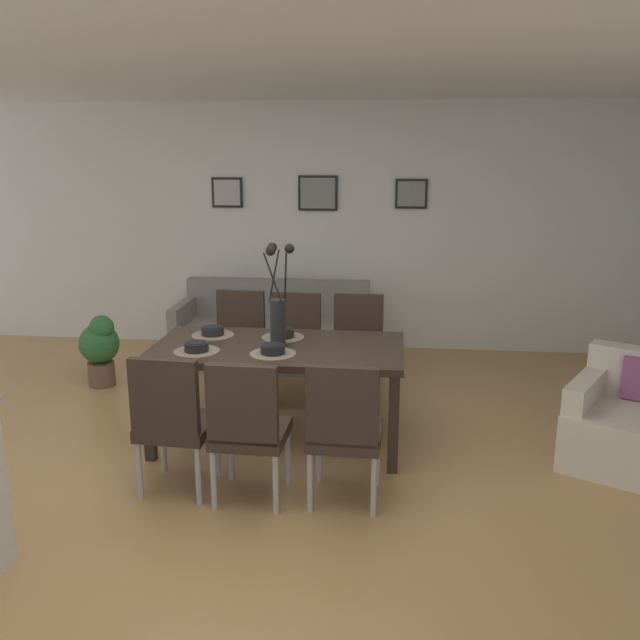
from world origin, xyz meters
TOP-DOWN VIEW (x-y plane):
  - ground_plane at (0.00, 0.00)m, footprint 9.00×9.00m
  - back_wall_panel at (0.00, 3.25)m, footprint 9.00×0.10m
  - ceiling_panel at (0.00, 0.40)m, footprint 9.00×7.20m
  - dining_table at (0.14, 0.64)m, footprint 1.80×0.95m
  - dining_chair_near_left at (-0.38, -0.21)m, footprint 0.47×0.47m
  - dining_chair_near_right at (-0.37, 1.55)m, footprint 0.45×0.45m
  - dining_chair_far_left at (0.11, -0.27)m, footprint 0.45×0.45m
  - dining_chair_far_right at (0.13, 1.51)m, footprint 0.45×0.45m
  - dining_chair_mid_left at (0.68, -0.23)m, footprint 0.45×0.45m
  - dining_chair_mid_right at (0.67, 1.51)m, footprint 0.44×0.44m
  - centerpiece_vase at (0.14, 0.64)m, footprint 0.21×0.23m
  - placemat_near_left at (-0.40, 0.43)m, footprint 0.32×0.32m
  - bowl_near_left at (-0.40, 0.43)m, footprint 0.17×0.17m
  - placemat_near_right at (-0.40, 0.86)m, footprint 0.32×0.32m
  - bowl_near_right at (-0.40, 0.86)m, footprint 0.17×0.17m
  - placemat_far_left at (0.14, 0.43)m, footprint 0.32×0.32m
  - bowl_far_left at (0.14, 0.43)m, footprint 0.17×0.17m
  - placemat_far_right at (0.14, 0.86)m, footprint 0.32×0.32m
  - bowl_far_right at (0.14, 0.86)m, footprint 0.17×0.17m
  - sofa at (-0.24, 2.54)m, footprint 1.91×0.84m
  - armchair at (2.63, 0.54)m, footprint 1.09×1.09m
  - framed_picture_left at (-0.83, 3.18)m, footprint 0.33×0.03m
  - framed_picture_center at (0.14, 3.18)m, footprint 0.41×0.03m
  - framed_picture_right at (1.11, 3.18)m, footprint 0.33×0.03m
  - potted_plant at (-1.68, 1.67)m, footprint 0.36×0.36m

SIDE VIEW (x-z plane):
  - ground_plane at x=0.00m, z-range 0.00..0.00m
  - sofa at x=-0.24m, z-range -0.12..0.68m
  - armchair at x=2.63m, z-range -0.09..0.66m
  - potted_plant at x=-1.68m, z-range 0.04..0.71m
  - dining_chair_near_left at x=-0.38m, z-range 0.05..0.97m
  - dining_chair_near_right at x=-0.37m, z-range 0.05..0.97m
  - dining_chair_far_left at x=0.11m, z-range 0.05..0.97m
  - dining_chair_far_right at x=0.13m, z-range 0.05..0.97m
  - dining_chair_mid_left at x=0.68m, z-range 0.05..0.97m
  - dining_chair_mid_right at x=0.67m, z-range 0.05..0.97m
  - dining_table at x=0.14m, z-range 0.29..1.03m
  - placemat_near_left at x=-0.40m, z-range 0.74..0.75m
  - placemat_near_right at x=-0.40m, z-range 0.74..0.75m
  - placemat_far_left at x=0.14m, z-range 0.74..0.75m
  - placemat_far_right at x=0.14m, z-range 0.74..0.75m
  - bowl_near_left at x=-0.40m, z-range 0.75..0.81m
  - bowl_near_right at x=-0.40m, z-range 0.75..0.81m
  - bowl_far_left at x=0.14m, z-range 0.75..0.81m
  - bowl_far_right at x=0.14m, z-range 0.75..0.81m
  - centerpiece_vase at x=0.14m, z-range 0.66..1.39m
  - back_wall_panel at x=0.00m, z-range 0.00..2.60m
  - framed_picture_left at x=-0.83m, z-range 1.51..1.82m
  - framed_picture_center at x=0.14m, z-range 1.48..1.85m
  - framed_picture_right at x=1.11m, z-range 1.51..1.82m
  - ceiling_panel at x=0.00m, z-range 2.60..2.68m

